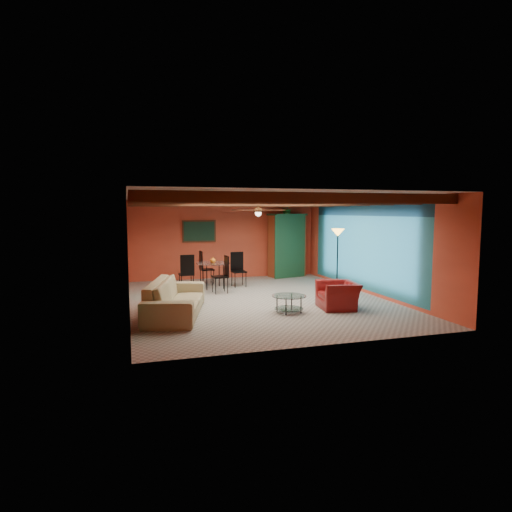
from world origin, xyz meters
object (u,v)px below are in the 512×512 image
object	(u,v)px
armoire	(287,246)
floor_lamp	(337,261)
potted_plant	(287,208)
sofa	(176,298)
coffee_table	(289,304)
vase	(213,250)
dining_table	(213,271)
armchair	(338,295)

from	to	relation	value
armoire	floor_lamp	xyz separation A→B (m)	(0.28, -3.32, -0.17)
potted_plant	sofa	bearing A→B (deg)	-133.25
sofa	coffee_table	xyz separation A→B (m)	(2.53, -0.49, -0.19)
sofa	vase	distance (m)	3.55
armoire	sofa	bearing A→B (deg)	-148.14
floor_lamp	vase	world-z (taller)	floor_lamp
potted_plant	dining_table	bearing A→B (deg)	-151.99
potted_plant	coffee_table	bearing A→B (deg)	-110.20
coffee_table	armoire	world-z (taller)	armoire
floor_lamp	potted_plant	xyz separation A→B (m)	(-0.28, 3.32, 1.51)
vase	armchair	bearing A→B (deg)	-56.74
dining_table	potted_plant	world-z (taller)	potted_plant
armchair	dining_table	distance (m)	4.29
dining_table	floor_lamp	xyz separation A→B (m)	(3.27, -1.73, 0.39)
armchair	dining_table	size ratio (longest dim) A/B	0.48
armchair	floor_lamp	distance (m)	2.15
sofa	coffee_table	distance (m)	2.58
potted_plant	floor_lamp	bearing A→B (deg)	-85.13
coffee_table	floor_lamp	size ratio (longest dim) A/B	0.43
dining_table	vase	world-z (taller)	vase
floor_lamp	vase	distance (m)	3.71
armchair	dining_table	world-z (taller)	dining_table
coffee_table	potted_plant	xyz separation A→B (m)	(1.92, 5.22, 2.23)
armchair	potted_plant	bearing A→B (deg)	-178.91
floor_lamp	armoire	bearing A→B (deg)	94.87
sofa	armoire	xyz separation A→B (m)	(4.45, 4.73, 0.70)
dining_table	sofa	bearing A→B (deg)	-114.96
armchair	armoire	size ratio (longest dim) A/B	0.46
sofa	potted_plant	bearing A→B (deg)	-28.36
coffee_table	armoire	xyz separation A→B (m)	(1.92, 5.22, 0.89)
armchair	vase	bearing A→B (deg)	-138.59
potted_plant	vase	bearing A→B (deg)	-151.99
sofa	armoire	size ratio (longest dim) A/B	1.24
coffee_table	vase	size ratio (longest dim) A/B	4.39
dining_table	floor_lamp	bearing A→B (deg)	-27.88
armchair	potted_plant	xyz separation A→B (m)	(0.64, 5.17, 2.11)
armchair	potted_plant	world-z (taller)	potted_plant
coffee_table	vase	bearing A→B (deg)	106.36
coffee_table	dining_table	xyz separation A→B (m)	(-1.07, 3.63, 0.33)
sofa	potted_plant	distance (m)	6.81
sofa	armchair	bearing A→B (deg)	-81.67
dining_table	potted_plant	xyz separation A→B (m)	(2.99, 1.59, 1.90)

